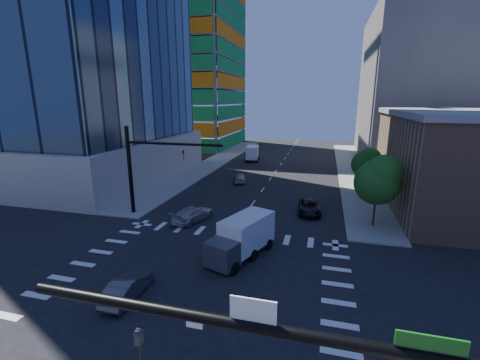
% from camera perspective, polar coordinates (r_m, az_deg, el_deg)
% --- Properties ---
extents(ground, '(160.00, 160.00, 0.00)m').
position_cam_1_polar(ground, '(21.71, -8.67, -18.73)').
color(ground, black).
rests_on(ground, ground).
extents(road_markings, '(20.00, 20.00, 0.01)m').
position_cam_1_polar(road_markings, '(21.71, -8.67, -18.72)').
color(road_markings, silver).
rests_on(road_markings, ground).
extents(sidewalk_ne, '(5.00, 60.00, 0.15)m').
position_cam_1_polar(sidewalk_ne, '(58.01, 19.35, 1.77)').
color(sidewalk_ne, gray).
rests_on(sidewalk_ne, ground).
extents(sidewalk_nw, '(5.00, 60.00, 0.15)m').
position_cam_1_polar(sidewalk_nw, '(61.19, -4.66, 3.15)').
color(sidewalk_nw, gray).
rests_on(sidewalk_nw, ground).
extents(construction_building, '(25.16, 34.50, 70.60)m').
position_cam_1_polar(construction_building, '(86.95, -9.88, 22.50)').
color(construction_building, gray).
rests_on(construction_building, ground).
extents(bg_building_ne, '(24.00, 30.00, 28.00)m').
position_cam_1_polar(bg_building_ne, '(74.22, 30.97, 13.99)').
color(bg_building_ne, '#64605A').
rests_on(bg_building_ne, ground).
extents(signal_mast_nw, '(10.20, 0.40, 9.00)m').
position_cam_1_polar(signal_mast_nw, '(33.74, -16.95, 2.89)').
color(signal_mast_nw, black).
rests_on(signal_mast_nw, sidewalk_nw).
extents(tree_south, '(4.16, 4.16, 6.82)m').
position_cam_1_polar(tree_south, '(31.72, 23.53, 0.13)').
color(tree_south, '#382316').
rests_on(tree_south, sidewalk_ne).
extents(tree_north, '(3.54, 3.52, 5.78)m').
position_cam_1_polar(tree_north, '(43.54, 21.62, 2.92)').
color(tree_north, '#382316').
rests_on(tree_north, sidewalk_ne).
extents(car_nb_far, '(2.63, 5.05, 1.36)m').
position_cam_1_polar(car_nb_far, '(34.79, 12.24, -4.69)').
color(car_nb_far, black).
rests_on(car_nb_far, ground).
extents(car_sb_near, '(3.41, 5.29, 1.43)m').
position_cam_1_polar(car_sb_near, '(32.26, -8.37, -5.96)').
color(car_sb_near, beige).
rests_on(car_sb_near, ground).
extents(car_sb_mid, '(2.34, 4.18, 1.34)m').
position_cam_1_polar(car_sb_mid, '(46.47, 0.06, 0.40)').
color(car_sb_mid, '#A3A6AB').
rests_on(car_sb_mid, ground).
extents(car_sb_cross, '(1.56, 4.13, 1.35)m').
position_cam_1_polar(car_sb_cross, '(21.56, -19.38, -17.59)').
color(car_sb_cross, '#4B4C50').
rests_on(car_sb_cross, ground).
extents(box_truck_near, '(4.30, 6.25, 3.02)m').
position_cam_1_polar(box_truck_near, '(24.61, -0.00, -10.82)').
color(box_truck_near, black).
rests_on(box_truck_near, ground).
extents(box_truck_far, '(3.11, 5.79, 2.89)m').
position_cam_1_polar(box_truck_far, '(63.51, 2.27, 4.69)').
color(box_truck_far, black).
rests_on(box_truck_far, ground).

